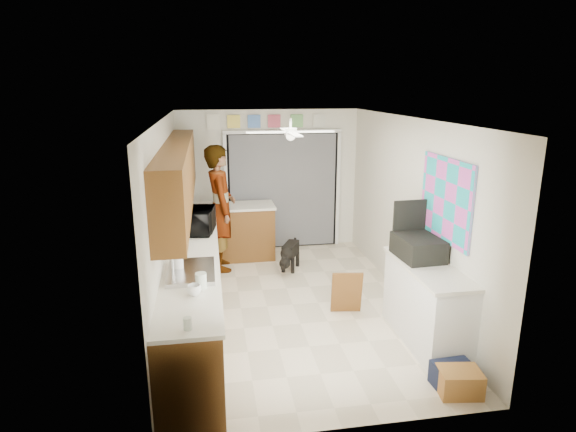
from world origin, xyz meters
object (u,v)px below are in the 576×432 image
cup (194,290)px  navy_crate (454,377)px  suitcase (418,247)px  dog (291,255)px  microwave (198,221)px  soap_bottle (186,224)px  paper_towel_roll (178,262)px  man (220,208)px  cardboard_box (459,382)px

cup → navy_crate: bearing=-12.1°
cup → suitcase: suitcase is taller
dog → cup: bearing=-91.5°
cup → navy_crate: cup is taller
microwave → navy_crate: bearing=-128.5°
soap_bottle → navy_crate: size_ratio=0.76×
microwave → dog: bearing=-52.9°
microwave → paper_towel_roll: 1.46m
dog → navy_crate: bearing=-47.8°
navy_crate → man: 4.33m
suitcase → navy_crate: size_ratio=1.52×
suitcase → man: bearing=128.3°
cup → microwave: bearing=89.5°
paper_towel_roll → cardboard_box: size_ratio=0.57×
dog → soap_bottle: bearing=-127.0°
microwave → man: bearing=-9.5°
cardboard_box → dog: size_ratio=0.64×
microwave → suitcase: (2.55, -1.46, -0.04)m
cardboard_box → navy_crate: (0.00, 0.09, -0.00)m
soap_bottle → dog: size_ratio=0.48×
man → dog: bearing=-106.9°
navy_crate → dog: bearing=107.2°
paper_towel_roll → dog: bearing=54.0°
paper_towel_roll → man: 2.52m
navy_crate → man: man is taller
paper_towel_roll → dog: (1.62, 2.23, -0.81)m
man → dog: (1.09, -0.24, -0.76)m
soap_bottle → dog: 1.99m
cup → man: man is taller
soap_bottle → paper_towel_roll: soap_bottle is taller
navy_crate → man: bearing=120.5°
paper_towel_roll → cardboard_box: paper_towel_roll is taller
cardboard_box → dog: (-1.06, 3.51, 0.12)m
cardboard_box → paper_towel_roll: bearing=154.4°
paper_towel_roll → navy_crate: bearing=-23.9°
cup → dog: size_ratio=0.22×
soap_bottle → man: (0.50, 1.09, -0.08)m
paper_towel_roll → cardboard_box: 3.11m
dog → cardboard_box: bearing=-48.3°
navy_crate → microwave: bearing=133.3°
suitcase → cardboard_box: bearing=-96.6°
microwave → man: (0.33, 1.03, -0.09)m
cup → suitcase: (2.56, 0.63, 0.07)m
microwave → cardboard_box: 3.81m
man → dog: man is taller
microwave → cardboard_box: microwave is taller
suitcase → navy_crate: bearing=-96.9°
microwave → man: man is taller
suitcase → cup: bearing=-169.6°
cardboard_box → suitcase: bearing=86.8°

